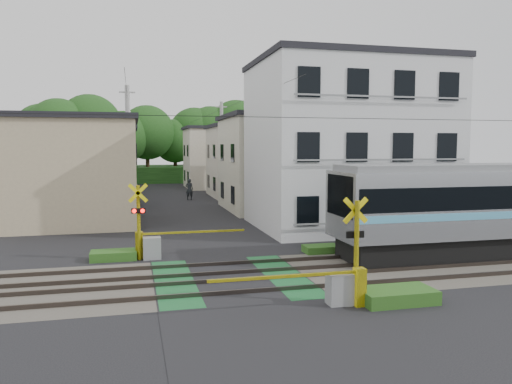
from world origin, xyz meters
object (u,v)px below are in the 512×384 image
object	(u,v)px
crossing_signal_far	(150,242)
apartment_block	(346,144)
pedestrian	(189,189)
crossing_signal_near	(343,281)

from	to	relation	value
crossing_signal_far	apartment_block	size ratio (longest dim) A/B	0.46
crossing_signal_far	apartment_block	bearing A→B (deg)	27.78
apartment_block	pedestrian	bearing A→B (deg)	113.35
crossing_signal_near	apartment_block	size ratio (longest dim) A/B	0.46
crossing_signal_near	crossing_signal_far	bearing A→B (deg)	125.29
crossing_signal_near	apartment_block	world-z (taller)	apartment_block
crossing_signal_far	apartment_block	distance (m)	13.14
crossing_signal_far	apartment_block	world-z (taller)	apartment_block
apartment_block	pedestrian	distance (m)	18.16
apartment_block	pedestrian	size ratio (longest dim) A/B	5.64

